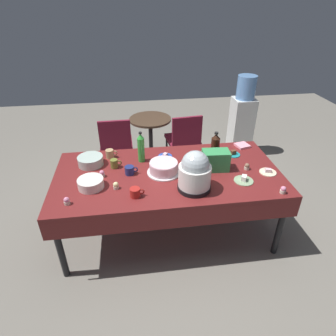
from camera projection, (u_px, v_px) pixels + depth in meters
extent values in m
plane|color=slate|center=(168.00, 229.00, 3.20)|extent=(9.00, 9.00, 0.00)
cube|color=maroon|center=(168.00, 174.00, 2.82)|extent=(2.20, 1.10, 0.04)
cylinder|color=black|center=(60.00, 248.00, 2.50)|extent=(0.06, 0.06, 0.71)
cylinder|color=black|center=(280.00, 226.00, 2.74)|extent=(0.06, 0.06, 0.71)
cylinder|color=black|center=(75.00, 186.00, 3.29)|extent=(0.06, 0.06, 0.71)
cylinder|color=black|center=(245.00, 173.00, 3.53)|extent=(0.06, 0.06, 0.71)
cube|color=maroon|center=(177.00, 220.00, 2.42)|extent=(2.20, 0.01, 0.18)
cube|color=maroon|center=(162.00, 157.00, 3.34)|extent=(2.20, 0.01, 0.18)
cylinder|color=silver|center=(164.00, 172.00, 2.80)|extent=(0.33, 0.33, 0.01)
cylinder|color=beige|center=(164.00, 167.00, 2.77)|extent=(0.28, 0.28, 0.10)
cylinder|color=silver|center=(164.00, 163.00, 2.74)|extent=(0.27, 0.27, 0.01)
cylinder|color=black|center=(194.00, 187.00, 2.56)|extent=(0.30, 0.30, 0.04)
cylinder|color=white|center=(195.00, 176.00, 2.50)|extent=(0.29, 0.29, 0.19)
sphere|color=#B2BCC1|center=(195.00, 165.00, 2.44)|extent=(0.24, 0.24, 0.24)
cylinder|color=#B2C6BC|center=(91.00, 161.00, 2.91)|extent=(0.26, 0.26, 0.09)
cylinder|color=silver|center=(91.00, 183.00, 2.57)|extent=(0.23, 0.23, 0.09)
cylinder|color=#8CA87F|center=(244.00, 181.00, 2.68)|extent=(0.18, 0.18, 0.01)
cube|color=white|center=(244.00, 178.00, 2.66)|extent=(0.07, 0.08, 0.05)
cylinder|color=beige|center=(268.00, 172.00, 2.80)|extent=(0.16, 0.16, 0.01)
cube|color=beige|center=(268.00, 170.00, 2.79)|extent=(0.06, 0.05, 0.03)
cylinder|color=teal|center=(233.00, 154.00, 3.11)|extent=(0.15, 0.15, 0.01)
cube|color=brown|center=(233.00, 152.00, 3.10)|extent=(0.06, 0.05, 0.05)
cylinder|color=#2D4CB2|center=(165.00, 156.00, 3.07)|extent=(0.15, 0.15, 0.01)
cube|color=beige|center=(165.00, 155.00, 3.06)|extent=(0.06, 0.06, 0.03)
cylinder|color=beige|center=(102.00, 175.00, 2.74)|extent=(0.05, 0.05, 0.03)
sphere|color=pink|center=(102.00, 173.00, 2.72)|extent=(0.05, 0.05, 0.05)
cylinder|color=beige|center=(116.00, 187.00, 2.57)|extent=(0.05, 0.05, 0.03)
sphere|color=beige|center=(116.00, 184.00, 2.55)|extent=(0.05, 0.05, 0.05)
cylinder|color=beige|center=(283.00, 191.00, 2.51)|extent=(0.05, 0.05, 0.03)
sphere|color=pink|center=(283.00, 189.00, 2.50)|extent=(0.05, 0.05, 0.05)
cylinder|color=beige|center=(67.00, 203.00, 2.38)|extent=(0.05, 0.05, 0.03)
sphere|color=pink|center=(66.00, 200.00, 2.36)|extent=(0.05, 0.05, 0.05)
cylinder|color=beige|center=(247.00, 168.00, 2.85)|extent=(0.05, 0.05, 0.03)
sphere|color=brown|center=(247.00, 166.00, 2.83)|extent=(0.05, 0.05, 0.05)
cylinder|color=#33190F|center=(215.00, 148.00, 2.99)|extent=(0.09, 0.09, 0.23)
cone|color=#33190F|center=(216.00, 136.00, 2.92)|extent=(0.08, 0.08, 0.05)
cylinder|color=black|center=(216.00, 133.00, 2.90)|extent=(0.04, 0.04, 0.02)
cylinder|color=green|center=(141.00, 150.00, 2.93)|extent=(0.07, 0.07, 0.26)
cone|color=green|center=(140.00, 136.00, 2.85)|extent=(0.06, 0.06, 0.05)
cylinder|color=black|center=(140.00, 133.00, 2.83)|extent=(0.03, 0.03, 0.02)
cylinder|color=olive|center=(114.00, 164.00, 2.86)|extent=(0.07, 0.07, 0.09)
torus|color=olive|center=(119.00, 163.00, 2.86)|extent=(0.06, 0.01, 0.06)
cylinder|color=#B2231E|center=(135.00, 192.00, 2.46)|extent=(0.09, 0.09, 0.08)
torus|color=#B2231E|center=(142.00, 192.00, 2.46)|extent=(0.05, 0.01, 0.05)
cylinder|color=navy|center=(129.00, 170.00, 2.76)|extent=(0.09, 0.09, 0.08)
torus|color=navy|center=(135.00, 170.00, 2.77)|extent=(0.05, 0.01, 0.05)
cylinder|color=tan|center=(110.00, 154.00, 3.03)|extent=(0.08, 0.08, 0.09)
torus|color=tan|center=(115.00, 153.00, 3.04)|extent=(0.06, 0.01, 0.06)
cube|color=#338C4C|center=(216.00, 160.00, 2.81)|extent=(0.27, 0.18, 0.20)
cube|color=pink|center=(242.00, 145.00, 3.28)|extent=(0.17, 0.17, 0.02)
cube|color=maroon|center=(117.00, 144.00, 4.07)|extent=(0.45, 0.45, 0.05)
cube|color=maroon|center=(115.00, 135.00, 3.78)|extent=(0.42, 0.05, 0.40)
cylinder|color=black|center=(131.00, 150.00, 4.37)|extent=(0.03, 0.03, 0.40)
cylinder|color=black|center=(105.00, 152.00, 4.32)|extent=(0.03, 0.03, 0.40)
cylinder|color=black|center=(132.00, 163.00, 4.05)|extent=(0.03, 0.03, 0.40)
cylinder|color=black|center=(104.00, 165.00, 4.00)|extent=(0.03, 0.03, 0.40)
cube|color=maroon|center=(182.00, 140.00, 4.18)|extent=(0.49, 0.49, 0.05)
cube|color=maroon|center=(187.00, 131.00, 3.89)|extent=(0.42, 0.09, 0.40)
cylinder|color=black|center=(190.00, 146.00, 4.49)|extent=(0.03, 0.03, 0.40)
cylinder|color=black|center=(167.00, 149.00, 4.41)|extent=(0.03, 0.03, 0.40)
cylinder|color=black|center=(198.00, 158.00, 4.18)|extent=(0.03, 0.03, 0.40)
cylinder|color=black|center=(173.00, 161.00, 4.10)|extent=(0.03, 0.03, 0.40)
cylinder|color=#473323|center=(150.00, 119.00, 4.10)|extent=(0.60, 0.60, 0.03)
cylinder|color=black|center=(151.00, 141.00, 4.29)|extent=(0.06, 0.06, 0.67)
cylinder|color=black|center=(152.00, 161.00, 4.47)|extent=(0.44, 0.44, 0.02)
cube|color=silver|center=(241.00, 126.00, 4.52)|extent=(0.32, 0.32, 0.90)
cylinder|color=#6699D8|center=(246.00, 87.00, 4.20)|extent=(0.28, 0.28, 0.34)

